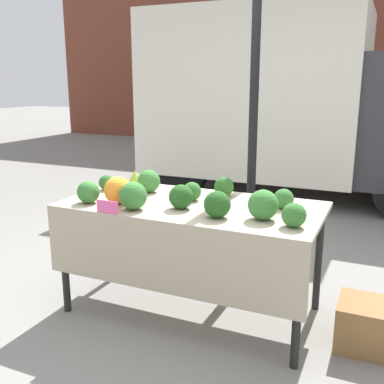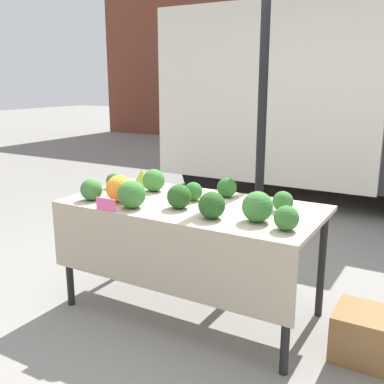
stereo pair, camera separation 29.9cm
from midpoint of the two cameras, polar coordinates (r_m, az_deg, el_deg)
name	(u,v)px [view 2 (the right image)]	position (r m, az deg, el deg)	size (l,w,h in m)	color
ground_plane	(192,309)	(3.31, 2.68, -14.73)	(40.00, 40.00, 0.00)	gray
tent_pole	(262,123)	(3.52, 11.29, 8.57)	(0.07, 0.07, 2.54)	black
parked_truck	(323,101)	(6.53, 17.57, 10.98)	(4.34, 2.08, 2.52)	silver
market_table	(187,220)	(2.98, 2.28, -3.59)	(1.72, 0.86, 0.78)	tan
orange_cauliflower	(119,188)	(3.05, -6.48, 0.41)	(0.18, 0.18, 0.18)	orange
romanesco_head	(142,178)	(3.49, -3.90, 1.77)	(0.17, 0.17, 0.13)	#93B238
broccoli_head_0	(154,180)	(3.33, -2.33, 1.48)	(0.17, 0.17, 0.17)	#387533
broccoli_head_1	(227,188)	(3.18, 7.14, 0.53)	(0.14, 0.14, 0.14)	#285B23
broccoli_head_2	(283,201)	(2.90, 14.39, -1.20)	(0.13, 0.13, 0.13)	#336B2D
broccoli_head_3	(212,205)	(2.68, 5.73, -1.71)	(0.16, 0.16, 0.16)	#23511E
broccoli_head_4	(179,196)	(2.87, 1.32, -0.61)	(0.16, 0.16, 0.16)	#23511E
broccoli_head_5	(257,207)	(2.65, 11.53, -1.89)	(0.18, 0.18, 0.18)	#387533
broccoli_head_6	(193,191)	(3.07, 2.94, 0.05)	(0.13, 0.13, 0.13)	#2D6628
broccoli_head_7	(286,218)	(2.54, 15.23, -3.27)	(0.14, 0.14, 0.14)	#336B2D
broccoli_head_8	(132,194)	(2.89, -4.75, -0.33)	(0.18, 0.18, 0.18)	#387533
broccoli_head_9	(114,181)	(3.46, -7.52, 1.39)	(0.11, 0.11, 0.11)	#285B23
broccoli_head_10	(91,190)	(3.12, -10.01, 0.27)	(0.15, 0.15, 0.15)	#387533
price_sign	(106,204)	(2.86, -7.98, -1.62)	(0.15, 0.01, 0.08)	#F45B9E
produce_crate	(373,337)	(2.98, 24.86, -16.43)	(0.44, 0.34, 0.29)	olive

